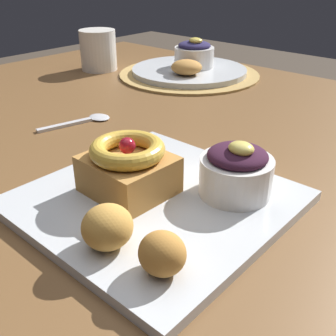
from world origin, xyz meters
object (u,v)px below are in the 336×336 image
object	(u,v)px
berry_ramekin	(236,171)
spoon	(85,120)
back_ramekin	(194,54)
fritter_front	(162,253)
front_plate	(156,201)
fritter_middle	(107,227)
back_pastry	(187,67)
coffee_mug	(98,50)
back_plate	(189,71)
cake_slice	(128,167)

from	to	relation	value
berry_ramekin	spoon	world-z (taller)	berry_ramekin
back_ramekin	fritter_front	bearing A→B (deg)	-53.62
fritter_front	front_plate	bearing A→B (deg)	135.73
fritter_middle	back_ramekin	distance (m)	0.68
back_pastry	coffee_mug	xyz separation A→B (m)	(-0.23, -0.06, 0.01)
fritter_front	back_ramekin	distance (m)	0.71
back_plate	coffee_mug	size ratio (longest dim) A/B	2.84
coffee_mug	front_plate	bearing A→B (deg)	-34.07
coffee_mug	berry_ramekin	bearing A→B (deg)	-26.43
back_pastry	back_ramekin	bearing A→B (deg)	115.42
fritter_front	back_pastry	world-z (taller)	fritter_front
fritter_middle	coffee_mug	bearing A→B (deg)	140.99
front_plate	back_pastry	bearing A→B (deg)	125.69
back_plate	cake_slice	bearing A→B (deg)	-57.87
berry_ramekin	coffee_mug	xyz separation A→B (m)	(-0.59, 0.30, 0.01)
fritter_front	back_ramekin	xyz separation A→B (m)	(-0.42, 0.57, 0.02)
front_plate	back_ramekin	distance (m)	0.59
berry_ramekin	back_plate	size ratio (longest dim) A/B	0.30
back_plate	berry_ramekin	bearing A→B (deg)	-45.60
back_ramekin	spoon	distance (m)	0.38
cake_slice	back_ramekin	size ratio (longest dim) A/B	1.02
berry_ramekin	fritter_middle	bearing A→B (deg)	-102.25
back_pastry	berry_ramekin	bearing A→B (deg)	-44.26
back_ramekin	coffee_mug	bearing A→B (deg)	-148.92
cake_slice	berry_ramekin	xyz separation A→B (m)	(0.09, 0.08, -0.00)
back_plate	spoon	bearing A→B (deg)	-80.31
back_plate	back_ramekin	xyz separation A→B (m)	(0.00, 0.02, 0.04)
fritter_middle	back_plate	xyz separation A→B (m)	(-0.36, 0.56, -0.02)
fritter_front	fritter_middle	xyz separation A→B (m)	(-0.06, -0.01, 0.00)
back_ramekin	coffee_mug	size ratio (longest dim) A/B	0.98
cake_slice	fritter_middle	size ratio (longest dim) A/B	1.95
front_plate	fritter_middle	bearing A→B (deg)	-73.74
back_ramekin	fritter_middle	bearing A→B (deg)	-58.15
cake_slice	back_plate	world-z (taller)	cake_slice
fritter_middle	back_plate	distance (m)	0.67
cake_slice	spoon	xyz separation A→B (m)	(-0.24, 0.12, -0.04)
cake_slice	front_plate	bearing A→B (deg)	20.67
fritter_front	berry_ramekin	bearing A→B (deg)	100.02
back_plate	back_ramekin	world-z (taller)	back_ramekin
coffee_mug	fritter_front	bearing A→B (deg)	-35.70
coffee_mug	fritter_middle	bearing A→B (deg)	-39.01
berry_ramekin	spoon	distance (m)	0.34
fritter_middle	spoon	size ratio (longest dim) A/B	0.39
fritter_front	back_plate	xyz separation A→B (m)	(-0.42, 0.55, -0.02)
fritter_middle	back_pastry	size ratio (longest dim) A/B	0.71
back_plate	back_ramekin	bearing A→B (deg)	85.81
fritter_front	fritter_middle	size ratio (longest dim) A/B	0.87
back_ramekin	berry_ramekin	bearing A→B (deg)	-46.80
coffee_mug	back_plate	bearing A→B (deg)	27.81
cake_slice	fritter_middle	bearing A→B (deg)	-54.37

